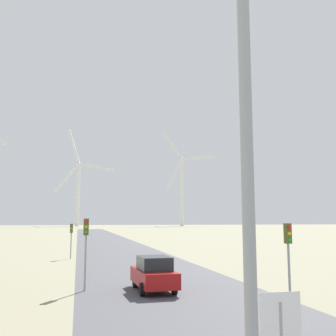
% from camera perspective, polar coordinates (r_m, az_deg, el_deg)
% --- Properties ---
extents(road_surface, '(10.00, 240.00, 0.01)m').
position_cam_1_polar(road_surface, '(48.50, -7.11, -11.94)').
color(road_surface, '#47474C').
rests_on(road_surface, ground).
extents(streetlamp, '(3.63, 0.32, 10.15)m').
position_cam_1_polar(streetlamp, '(6.14, 10.96, 17.81)').
color(streetlamp, '#93999E').
rests_on(streetlamp, ground).
extents(stop_sign_near, '(0.81, 0.07, 2.49)m').
position_cam_1_polar(stop_sign_near, '(7.82, 16.07, -22.31)').
color(stop_sign_near, '#93999E').
rests_on(stop_sign_near, ground).
extents(traffic_light_post_near_left, '(0.28, 0.34, 3.85)m').
position_cam_1_polar(traffic_light_post_near_left, '(22.13, -11.84, -9.84)').
color(traffic_light_post_near_left, '#93999E').
rests_on(traffic_light_post_near_left, ground).
extents(traffic_light_post_near_right, '(0.28, 0.34, 3.62)m').
position_cam_1_polar(traffic_light_post_near_right, '(18.64, 17.06, -10.63)').
color(traffic_light_post_near_right, '#93999E').
rests_on(traffic_light_post_near_right, ground).
extents(traffic_light_post_mid_left, '(0.28, 0.33, 3.40)m').
position_cam_1_polar(traffic_light_post_mid_left, '(40.52, -13.86, -9.13)').
color(traffic_light_post_mid_left, '#93999E').
rests_on(traffic_light_post_mid_left, ground).
extents(car_approaching, '(2.00, 4.19, 1.83)m').
position_cam_1_polar(car_approaching, '(21.79, -2.06, -15.07)').
color(car_approaching, maroon).
rests_on(car_approaching, ground).
extents(wind_turbine_left, '(35.94, 14.81, 60.41)m').
position_cam_1_polar(wind_turbine_left, '(248.15, -12.91, -2.49)').
color(wind_turbine_left, white).
rests_on(wind_turbine_left, ground).
extents(wind_turbine_center, '(33.94, 6.54, 60.10)m').
position_cam_1_polar(wind_turbine_center, '(245.86, 2.01, -2.22)').
color(wind_turbine_center, white).
rests_on(wind_turbine_center, ground).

